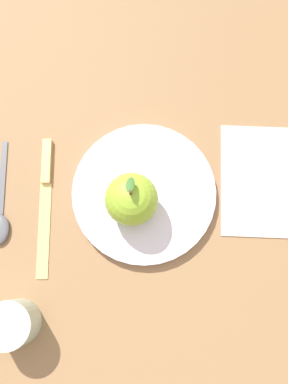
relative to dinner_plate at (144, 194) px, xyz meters
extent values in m
plane|color=olive|center=(0.00, 0.02, -0.01)|extent=(2.40, 2.40, 0.00)
cylinder|color=silver|center=(0.00, 0.00, 0.00)|extent=(0.23, 0.23, 0.02)
torus|color=silver|center=(0.00, 0.00, 0.00)|extent=(0.23, 0.23, 0.01)
sphere|color=#8CB22D|center=(-0.02, 0.02, 0.05)|extent=(0.08, 0.08, 0.08)
cylinder|color=#4C3319|center=(-0.02, 0.02, 0.09)|extent=(0.00, 0.00, 0.02)
ellipsoid|color=#386628|center=(-0.01, 0.02, 0.10)|extent=(0.02, 0.01, 0.01)
cylinder|color=#B2C6B2|center=(-0.19, 0.19, 0.02)|extent=(0.07, 0.07, 0.06)
torus|color=#B2C6B2|center=(-0.19, 0.19, 0.05)|extent=(0.07, 0.07, 0.01)
cylinder|color=gray|center=(-0.19, 0.19, 0.05)|extent=(0.05, 0.05, 0.01)
cube|color=#D8B766|center=(-0.06, 0.16, -0.01)|extent=(0.15, 0.02, 0.00)
cube|color=#D8B766|center=(0.06, 0.16, 0.00)|extent=(0.07, 0.01, 0.01)
cube|color=#59595E|center=(0.03, 0.23, -0.01)|extent=(0.12, 0.01, 0.01)
cube|color=beige|center=(0.02, -0.18, -0.01)|extent=(0.19, 0.13, 0.00)
camera|label=1|loc=(-0.13, 0.00, 0.62)|focal=37.78mm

